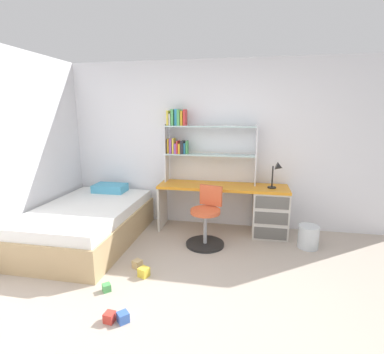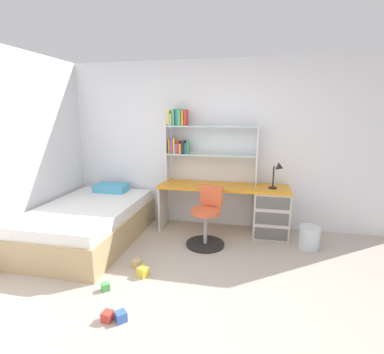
{
  "view_description": "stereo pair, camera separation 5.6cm",
  "coord_description": "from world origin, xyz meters",
  "px_view_note": "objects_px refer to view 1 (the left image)",
  "views": [
    {
      "loc": [
        0.51,
        -2.2,
        1.77
      ],
      "look_at": [
        -0.14,
        1.25,
        0.98
      ],
      "focal_mm": 27.28,
      "sensor_mm": 36.0,
      "label": 1
    },
    {
      "loc": [
        0.57,
        -2.19,
        1.77
      ],
      "look_at": [
        -0.14,
        1.25,
        0.98
      ],
      "focal_mm": 27.28,
      "sensor_mm": 36.0,
      "label": 2
    }
  ],
  "objects_px": {
    "desk_lamp": "(277,171)",
    "toy_block_blue_3": "(123,317)",
    "swivel_chair": "(206,222)",
    "toy_block_natural_2": "(137,264)",
    "bookshelf_hutch": "(195,139)",
    "toy_block_red_0": "(110,317)",
    "desk": "(256,208)",
    "bed_platform": "(88,223)",
    "toy_block_green_4": "(107,288)",
    "waste_bin": "(308,237)",
    "toy_block_yellow_1": "(144,272)"
  },
  "relations": [
    {
      "from": "desk_lamp",
      "to": "toy_block_blue_3",
      "type": "relative_size",
      "value": 4.31
    },
    {
      "from": "swivel_chair",
      "to": "toy_block_natural_2",
      "type": "distance_m",
      "value": 1.07
    },
    {
      "from": "bookshelf_hutch",
      "to": "toy_block_red_0",
      "type": "relative_size",
      "value": 15.93
    },
    {
      "from": "desk",
      "to": "desk_lamp",
      "type": "distance_m",
      "value": 0.63
    },
    {
      "from": "swivel_chair",
      "to": "bed_platform",
      "type": "relative_size",
      "value": 0.41
    },
    {
      "from": "desk_lamp",
      "to": "toy_block_red_0",
      "type": "distance_m",
      "value": 2.76
    },
    {
      "from": "desk",
      "to": "bed_platform",
      "type": "height_order",
      "value": "desk"
    },
    {
      "from": "toy_block_natural_2",
      "to": "toy_block_blue_3",
      "type": "height_order",
      "value": "toy_block_natural_2"
    },
    {
      "from": "desk",
      "to": "toy_block_green_4",
      "type": "height_order",
      "value": "desk"
    },
    {
      "from": "toy_block_natural_2",
      "to": "toy_block_green_4",
      "type": "xyz_separation_m",
      "value": [
        -0.14,
        -0.49,
        -0.01
      ]
    },
    {
      "from": "desk_lamp",
      "to": "toy_block_red_0",
      "type": "xyz_separation_m",
      "value": [
        -1.53,
        -2.11,
        -0.92
      ]
    },
    {
      "from": "waste_bin",
      "to": "swivel_chair",
      "type": "bearing_deg",
      "value": -173.57
    },
    {
      "from": "desk",
      "to": "toy_block_red_0",
      "type": "relative_size",
      "value": 22.0
    },
    {
      "from": "bookshelf_hutch",
      "to": "toy_block_green_4",
      "type": "height_order",
      "value": "bookshelf_hutch"
    },
    {
      "from": "toy_block_yellow_1",
      "to": "toy_block_green_4",
      "type": "height_order",
      "value": "toy_block_yellow_1"
    },
    {
      "from": "bookshelf_hutch",
      "to": "bed_platform",
      "type": "relative_size",
      "value": 0.7
    },
    {
      "from": "desk_lamp",
      "to": "swivel_chair",
      "type": "xyz_separation_m",
      "value": [
        -0.93,
        -0.45,
        -0.65
      ]
    },
    {
      "from": "toy_block_natural_2",
      "to": "bookshelf_hutch",
      "type": "bearing_deg",
      "value": 73.21
    },
    {
      "from": "toy_block_blue_3",
      "to": "bed_platform",
      "type": "bearing_deg",
      "value": 128.44
    },
    {
      "from": "bookshelf_hutch",
      "to": "waste_bin",
      "type": "bearing_deg",
      "value": -16.78
    },
    {
      "from": "bed_platform",
      "to": "bookshelf_hutch",
      "type": "bearing_deg",
      "value": 31.85
    },
    {
      "from": "waste_bin",
      "to": "toy_block_blue_3",
      "type": "relative_size",
      "value": 3.42
    },
    {
      "from": "swivel_chair",
      "to": "toy_block_natural_2",
      "type": "relative_size",
      "value": 8.5
    },
    {
      "from": "bookshelf_hutch",
      "to": "swivel_chair",
      "type": "bearing_deg",
      "value": -66.97
    },
    {
      "from": "desk",
      "to": "toy_block_yellow_1",
      "type": "bearing_deg",
      "value": -130.65
    },
    {
      "from": "waste_bin",
      "to": "toy_block_blue_3",
      "type": "height_order",
      "value": "waste_bin"
    },
    {
      "from": "desk",
      "to": "toy_block_green_4",
      "type": "bearing_deg",
      "value": -130.54
    },
    {
      "from": "desk_lamp",
      "to": "toy_block_red_0",
      "type": "relative_size",
      "value": 4.45
    },
    {
      "from": "bookshelf_hutch",
      "to": "bed_platform",
      "type": "bearing_deg",
      "value": -148.15
    },
    {
      "from": "bookshelf_hutch",
      "to": "toy_block_red_0",
      "type": "height_order",
      "value": "bookshelf_hutch"
    },
    {
      "from": "bookshelf_hutch",
      "to": "bed_platform",
      "type": "xyz_separation_m",
      "value": [
        -1.36,
        -0.84,
        -1.11
      ]
    },
    {
      "from": "toy_block_natural_2",
      "to": "toy_block_green_4",
      "type": "height_order",
      "value": "toy_block_natural_2"
    },
    {
      "from": "desk",
      "to": "bookshelf_hutch",
      "type": "relative_size",
      "value": 1.38
    },
    {
      "from": "desk",
      "to": "desk_lamp",
      "type": "xyz_separation_m",
      "value": [
        0.26,
        -0.06,
        0.57
      ]
    },
    {
      "from": "desk",
      "to": "desk_lamp",
      "type": "bearing_deg",
      "value": -12.35
    },
    {
      "from": "desk_lamp",
      "to": "bed_platform",
      "type": "height_order",
      "value": "desk_lamp"
    },
    {
      "from": "waste_bin",
      "to": "toy_block_green_4",
      "type": "bearing_deg",
      "value": -147.21
    },
    {
      "from": "waste_bin",
      "to": "toy_block_yellow_1",
      "type": "height_order",
      "value": "waste_bin"
    },
    {
      "from": "swivel_chair",
      "to": "toy_block_yellow_1",
      "type": "distance_m",
      "value": 1.11
    },
    {
      "from": "swivel_chair",
      "to": "toy_block_blue_3",
      "type": "xyz_separation_m",
      "value": [
        -0.49,
        -1.64,
        -0.27
      ]
    },
    {
      "from": "swivel_chair",
      "to": "toy_block_blue_3",
      "type": "relative_size",
      "value": 8.96
    },
    {
      "from": "waste_bin",
      "to": "toy_block_blue_3",
      "type": "distance_m",
      "value": 2.57
    },
    {
      "from": "bookshelf_hutch",
      "to": "waste_bin",
      "type": "xyz_separation_m",
      "value": [
        1.62,
        -0.49,
        -1.22
      ]
    },
    {
      "from": "bed_platform",
      "to": "waste_bin",
      "type": "distance_m",
      "value": 3.0
    },
    {
      "from": "desk",
      "to": "toy_block_blue_3",
      "type": "bearing_deg",
      "value": -118.35
    },
    {
      "from": "desk_lamp",
      "to": "bed_platform",
      "type": "distance_m",
      "value": 2.73
    },
    {
      "from": "toy_block_yellow_1",
      "to": "toy_block_green_4",
      "type": "xyz_separation_m",
      "value": [
        -0.28,
        -0.33,
        -0.01
      ]
    },
    {
      "from": "desk_lamp",
      "to": "toy_block_natural_2",
      "type": "distance_m",
      "value": 2.23
    },
    {
      "from": "desk",
      "to": "waste_bin",
      "type": "distance_m",
      "value": 0.8
    },
    {
      "from": "desk",
      "to": "swivel_chair",
      "type": "bearing_deg",
      "value": -143.01
    }
  ]
}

